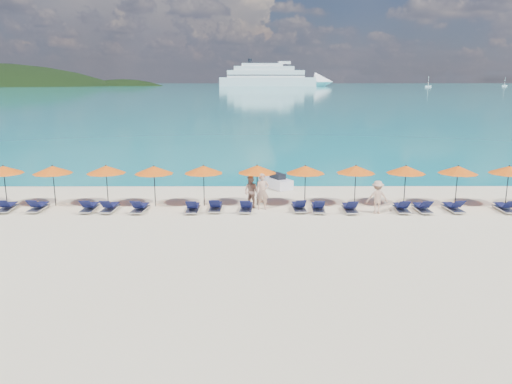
{
  "coord_description": "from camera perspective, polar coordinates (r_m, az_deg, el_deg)",
  "views": [
    {
      "loc": [
        -0.1,
        -21.64,
        6.75
      ],
      "look_at": [
        0.0,
        3.0,
        1.2
      ],
      "focal_mm": 35.0,
      "sensor_mm": 36.0,
      "label": 1
    }
  ],
  "objects": [
    {
      "name": "ground",
      "position": [
        22.67,
        0.03,
        -4.63
      ],
      "size": [
        1400.0,
        1400.0,
        0.0
      ],
      "primitive_type": "plane",
      "color": "beige"
    },
    {
      "name": "sea",
      "position": [
        681.67,
        -0.22,
        12.12
      ],
      "size": [
        1600.0,
        1300.0,
        0.01
      ],
      "primitive_type": "cube",
      "color": "#1FA9B2",
      "rests_on": "ground"
    },
    {
      "name": "headland_small",
      "position": [
        602.1,
        -14.8,
        8.29
      ],
      "size": [
        162.0,
        126.0,
        85.5
      ],
      "color": "black",
      "rests_on": "ground"
    },
    {
      "name": "cruise_ship",
      "position": [
        551.27,
        2.46,
        12.9
      ],
      "size": [
        125.02,
        29.38,
        34.48
      ],
      "rotation": [
        0.0,
        0.0,
        0.08
      ],
      "color": "white",
      "rests_on": "ground"
    },
    {
      "name": "sailboat_near",
      "position": [
        513.46,
        19.08,
        11.37
      ],
      "size": [
        5.75,
        1.92,
        10.54
      ],
      "color": "white",
      "rests_on": "ground"
    },
    {
      "name": "sailboat_far",
      "position": [
        608.28,
        26.53,
        10.84
      ],
      "size": [
        5.17,
        1.72,
        9.48
      ],
      "color": "white",
      "rests_on": "ground"
    },
    {
      "name": "jetski",
      "position": [
        31.92,
        2.29,
        1.19
      ],
      "size": [
        2.16,
        2.81,
        0.95
      ],
      "rotation": [
        0.0,
        0.0,
        0.51
      ],
      "color": "white",
      "rests_on": "ground"
    },
    {
      "name": "beachgoer_a",
      "position": [
        26.42,
        0.74,
        0.05
      ],
      "size": [
        0.72,
        0.49,
        1.93
      ],
      "primitive_type": "imported",
      "rotation": [
        0.0,
        0.0,
        0.04
      ],
      "color": "tan",
      "rests_on": "ground"
    },
    {
      "name": "beachgoer_b",
      "position": [
        26.9,
        -0.58,
        0.03
      ],
      "size": [
        0.95,
        0.87,
        1.71
      ],
      "primitive_type": "imported",
      "rotation": [
        0.0,
        0.0,
        -0.63
      ],
      "color": "tan",
      "rests_on": "ground"
    },
    {
      "name": "beachgoer_c",
      "position": [
        26.39,
        13.7,
        -0.57
      ],
      "size": [
        1.11,
        0.52,
        1.72
      ],
      "primitive_type": "imported",
      "rotation": [
        0.0,
        0.0,
        3.15
      ],
      "color": "tan",
      "rests_on": "ground"
    },
    {
      "name": "umbrella_0",
      "position": [
        30.15,
        -26.91,
        2.28
      ],
      "size": [
        2.1,
        2.1,
        2.28
      ],
      "color": "black",
      "rests_on": "ground"
    },
    {
      "name": "umbrella_1",
      "position": [
        29.06,
        -22.22,
        2.37
      ],
      "size": [
        2.1,
        2.1,
        2.28
      ],
      "color": "black",
      "rests_on": "ground"
    },
    {
      "name": "umbrella_2",
      "position": [
        28.18,
        -16.77,
        2.48
      ],
      "size": [
        2.1,
        2.1,
        2.28
      ],
      "color": "black",
      "rests_on": "ground"
    },
    {
      "name": "umbrella_3",
      "position": [
        27.4,
        -11.59,
        2.49
      ],
      "size": [
        2.1,
        2.1,
        2.28
      ],
      "color": "black",
      "rests_on": "ground"
    },
    {
      "name": "umbrella_4",
      "position": [
        27.11,
        -6.02,
        2.57
      ],
      "size": [
        2.1,
        2.1,
        2.28
      ],
      "color": "black",
      "rests_on": "ground"
    },
    {
      "name": "umbrella_5",
      "position": [
        27.06,
        0.13,
        2.62
      ],
      "size": [
        2.1,
        2.1,
        2.28
      ],
      "color": "black",
      "rests_on": "ground"
    },
    {
      "name": "umbrella_6",
      "position": [
        27.09,
        5.67,
        2.57
      ],
      "size": [
        2.1,
        2.1,
        2.28
      ],
      "color": "black",
      "rests_on": "ground"
    },
    {
      "name": "umbrella_7",
      "position": [
        27.56,
        11.34,
        2.56
      ],
      "size": [
        2.1,
        2.1,
        2.28
      ],
      "color": "black",
      "rests_on": "ground"
    },
    {
      "name": "umbrella_8",
      "position": [
        28.16,
        16.76,
        2.48
      ],
      "size": [
        2.1,
        2.1,
        2.28
      ],
      "color": "black",
      "rests_on": "ground"
    },
    {
      "name": "umbrella_9",
      "position": [
        29.03,
        22.09,
        2.37
      ],
      "size": [
        2.1,
        2.1,
        2.28
      ],
      "color": "black",
      "rests_on": "ground"
    },
    {
      "name": "umbrella_10",
      "position": [
        30.13,
        26.95,
        2.27
      ],
      "size": [
        2.1,
        2.1,
        2.28
      ],
      "color": "black",
      "rests_on": "ground"
    },
    {
      "name": "lounger_1",
      "position": [
        29.31,
        -26.57,
        -1.51
      ],
      "size": [
        0.78,
        1.75,
        0.66
      ],
      "rotation": [
        0.0,
        0.0,
        0.09
      ],
      "color": "silver",
      "rests_on": "ground"
    },
    {
      "name": "lounger_2",
      "position": [
        28.64,
        -23.65,
        -1.54
      ],
      "size": [
        0.63,
        1.7,
        0.66
      ],
      "rotation": [
        0.0,
        0.0,
        -0.0
      ],
      "color": "silver",
      "rests_on": "ground"
    },
    {
      "name": "lounger_3",
      "position": [
        27.57,
        -18.5,
        -1.64
      ],
      "size": [
        0.63,
        1.7,
        0.66
      ],
      "rotation": [
        0.0,
        0.0,
        0.01
      ],
      "color": "silver",
      "rests_on": "ground"
    },
    {
      "name": "lounger_4",
      "position": [
        27.23,
        -16.38,
        -1.67
      ],
      "size": [
        0.69,
        1.72,
        0.66
      ],
      "rotation": [
        0.0,
        0.0,
        -0.04
      ],
      "color": "silver",
      "rests_on": "ground"
    },
    {
      "name": "lounger_5",
      "position": [
        26.75,
        -13.12,
        -1.74
      ],
      "size": [
        0.75,
        1.74,
        0.66
      ],
      "rotation": [
        0.0,
        0.0,
        -0.08
      ],
      "color": "silver",
      "rests_on": "ground"
    },
    {
      "name": "lounger_6",
      "position": [
        26.24,
        -7.23,
        -1.78
      ],
      "size": [
        0.62,
        1.7,
        0.66
      ],
      "rotation": [
        0.0,
        0.0,
        -0.0
      ],
      "color": "silver",
      "rests_on": "ground"
    },
    {
      "name": "lounger_7",
      "position": [
        26.34,
        -4.64,
        -1.67
      ],
      "size": [
        0.64,
        1.71,
        0.66
      ],
      "rotation": [
        0.0,
        0.0,
        -0.01
      ],
      "color": "silver",
      "rests_on": "ground"
    },
    {
      "name": "lounger_8",
      "position": [
        26.15,
        -1.1,
        -1.73
      ],
      "size": [
        0.74,
        1.74,
        0.66
      ],
      "rotation": [
        0.0,
        0.0,
        -0.07
      ],
      "color": "silver",
      "rests_on": "ground"
    },
    {
      "name": "lounger_9",
      "position": [
        26.34,
        4.92,
        -1.67
      ],
      "size": [
        0.71,
        1.73,
        0.66
      ],
      "rotation": [
        0.0,
        0.0,
        0.06
      ],
      "color": "silver",
      "rests_on": "ground"
    },
    {
      "name": "lounger_10",
      "position": [
        26.3,
        7.11,
        -1.75
      ],
      "size": [
        0.68,
        1.72,
        0.66
      ],
      "rotation": [
        0.0,
        0.0,
        -0.04
      ],
      "color": "silver",
      "rests_on": "ground"
    },
    {
      "name": "lounger_11",
      "position": [
        26.46,
        10.68,
        -1.78
      ],
      "size": [
        0.62,
        1.7,
        0.66
      ],
      "rotation": [
        0.0,
        0.0,
        0.0
      ],
      "color": "silver",
      "rests_on": "ground"
    },
    {
      "name": "lounger_12",
      "position": [
        27.15,
        16.28,
        -1.71
      ],
      "size": [
        0.71,
        1.73,
        0.66
      ],
      "rotation": [
        0.0,
        0.0,
        -0.05
      ],
      "color": "silver",
      "rests_on": "ground"
    },
    {
      "name": "lounger_13",
      "position": [
        27.46,
        18.46,
        -1.7
      ],
      "size": [
        0.66,
        1.72,
        0.66
      ],
      "rotation": [
        0.0,
        0.0,
        0.03
      ],
      "color": "silver",
      "rests_on": "ground"
    },
    {
      "name": "lounger_14",
      "position": [
        28.12,
        21.62,
        -1.62
      ],
      "size": [
        0.73,
        1.74,
        0.66
      ],
      "rotation": [
        0.0,
        0.0,
        0.06
      ],
      "color": "silver",
      "rests_on": "ground"
    },
    {
      "name": "lounger_15",
      "position": [
        29.18,
        26.57,
        -1.57
      ],
      "size": [
        0.65,
        1.71,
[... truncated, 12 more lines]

